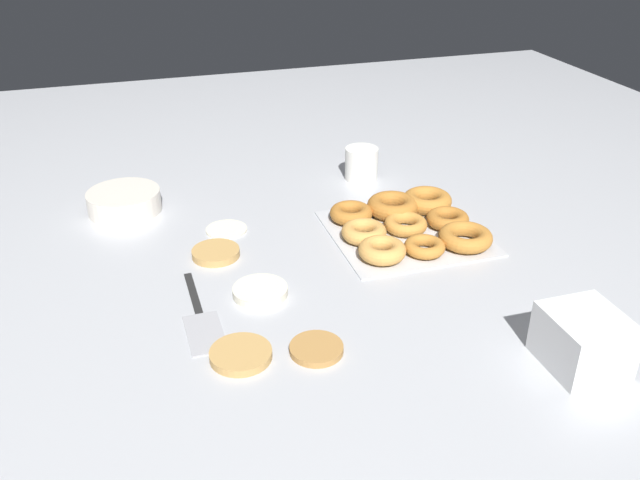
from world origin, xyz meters
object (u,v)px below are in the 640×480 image
object	(u,v)px
paper_cup	(361,163)
batter_bowl	(124,201)
pancake_0	(260,291)
spatula	(202,323)
pancake_4	(226,229)
pancake_1	(216,253)
pancake_2	(241,354)
pancake_3	(316,349)
donut_tray	(408,223)
container_stack	(583,340)

from	to	relation	value
paper_cup	batter_bowl	bearing A→B (deg)	91.66
pancake_0	spatula	xyz separation A→B (m)	(-0.06, 0.12, -0.01)
pancake_0	pancake_4	distance (m)	0.27
pancake_1	pancake_2	bearing A→B (deg)	177.18
pancake_0	pancake_2	size ratio (longest dim) A/B	1.01
pancake_3	donut_tray	xyz separation A→B (m)	(0.34, -0.31, 0.01)
donut_tray	batter_bowl	distance (m)	0.64
pancake_0	container_stack	size ratio (longest dim) A/B	0.83
container_stack	spatula	size ratio (longest dim) A/B	0.47
batter_bowl	pancake_4	bearing A→B (deg)	-128.93
donut_tray	paper_cup	bearing A→B (deg)	-0.83
pancake_2	pancake_4	world-z (taller)	pancake_2
pancake_3	pancake_4	bearing A→B (deg)	7.75
batter_bowl	pancake_1	bearing A→B (deg)	-148.73
pancake_2	donut_tray	xyz separation A→B (m)	(0.32, -0.43, 0.01)
paper_cup	pancake_0	bearing A→B (deg)	141.13
pancake_4	paper_cup	bearing A→B (deg)	-64.37
pancake_3	spatula	xyz separation A→B (m)	(0.13, 0.16, -0.00)
pancake_2	pancake_4	bearing A→B (deg)	-7.36
pancake_0	paper_cup	bearing A→B (deg)	-38.87
pancake_1	donut_tray	size ratio (longest dim) A/B	0.30
pancake_2	container_stack	bearing A→B (deg)	-108.67
donut_tray	spatula	world-z (taller)	donut_tray
spatula	batter_bowl	bearing A→B (deg)	-169.25
pancake_1	spatula	xyz separation A→B (m)	(-0.23, 0.06, -0.00)
container_stack	paper_cup	distance (m)	0.79
pancake_2	paper_cup	bearing A→B (deg)	-34.92
pancake_0	pancake_1	size ratio (longest dim) A/B	1.05
pancake_2	pancake_3	world-z (taller)	pancake_2
pancake_0	pancake_3	xyz separation A→B (m)	(-0.19, -0.05, -0.00)
spatula	paper_cup	bearing A→B (deg)	136.10
pancake_1	paper_cup	distance (m)	0.50
donut_tray	spatula	xyz separation A→B (m)	(-0.21, 0.47, -0.02)
paper_cup	pancake_4	bearing A→B (deg)	115.63
pancake_3	batter_bowl	distance (m)	0.68
pancake_3	paper_cup	size ratio (longest dim) A/B	1.07
pancake_4	batter_bowl	xyz separation A→B (m)	(0.16, 0.20, 0.02)
pancake_0	pancake_4	xyz separation A→B (m)	(0.27, 0.01, -0.00)
pancake_1	paper_cup	world-z (taller)	paper_cup
pancake_2	spatula	size ratio (longest dim) A/B	0.39
container_stack	paper_cup	bearing A→B (deg)	5.15
pancake_4	paper_cup	size ratio (longest dim) A/B	1.08
pancake_3	pancake_4	size ratio (longest dim) A/B	0.99
pancake_1	batter_bowl	world-z (taller)	batter_bowl
pancake_1	pancake_3	distance (m)	0.37
pancake_4	pancake_1	bearing A→B (deg)	158.85
pancake_4	spatula	xyz separation A→B (m)	(-0.33, 0.10, -0.00)
pancake_3	batter_bowl	size ratio (longest dim) A/B	0.54
pancake_4	batter_bowl	distance (m)	0.26
pancake_4	spatula	distance (m)	0.34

